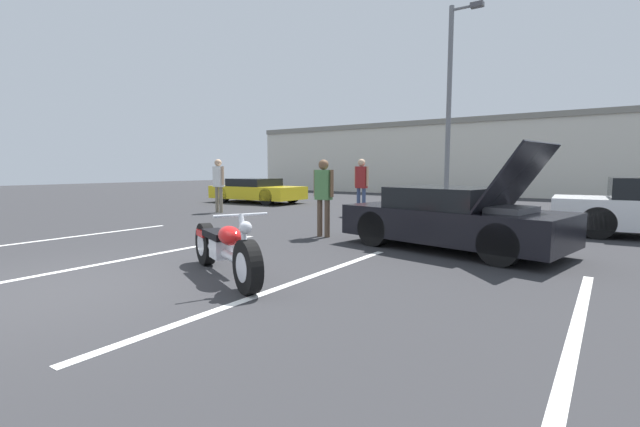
# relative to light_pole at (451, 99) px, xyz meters

# --- Properties ---
(ground_plane) EXTENTS (80.00, 80.00, 0.00)m
(ground_plane) POSITION_rel_light_pole_xyz_m (-0.50, -13.78, -4.11)
(ground_plane) COLOR #2D2D30
(parking_stripe_foreground) EXTENTS (0.12, 5.59, 0.01)m
(parking_stripe_foreground) POSITION_rel_light_pole_xyz_m (-4.79, -11.96, -4.10)
(parking_stripe_foreground) COLOR white
(parking_stripe_foreground) RESTS_ON ground
(parking_stripe_middle) EXTENTS (0.12, 5.59, 0.01)m
(parking_stripe_middle) POSITION_rel_light_pole_xyz_m (-1.54, -11.96, -4.10)
(parking_stripe_middle) COLOR white
(parking_stripe_middle) RESTS_ON ground
(parking_stripe_back) EXTENTS (0.12, 5.59, 0.01)m
(parking_stripe_back) POSITION_rel_light_pole_xyz_m (1.70, -11.96, -4.10)
(parking_stripe_back) COLOR white
(parking_stripe_back) RESTS_ON ground
(parking_stripe_far) EXTENTS (0.12, 5.59, 0.01)m
(parking_stripe_far) POSITION_rel_light_pole_xyz_m (4.95, -11.96, -4.10)
(parking_stripe_far) COLOR white
(parking_stripe_far) RESTS_ON ground
(far_building) EXTENTS (32.00, 4.20, 4.40)m
(far_building) POSITION_rel_light_pole_xyz_m (-0.50, 10.41, -1.77)
(far_building) COLOR beige
(far_building) RESTS_ON ground
(light_pole) EXTENTS (1.21, 0.28, 7.46)m
(light_pole) POSITION_rel_light_pole_xyz_m (0.00, 0.00, 0.00)
(light_pole) COLOR slate
(light_pole) RESTS_ON ground
(motorcycle) EXTENTS (2.35, 1.25, 0.97)m
(motorcycle) POSITION_rel_light_pole_xyz_m (0.70, -12.07, -3.70)
(motorcycle) COLOR black
(motorcycle) RESTS_ON ground
(show_car_hood_open) EXTENTS (4.30, 2.52, 1.95)m
(show_car_hood_open) POSITION_rel_light_pole_xyz_m (2.70, -8.18, -3.52)
(show_car_hood_open) COLOR black
(show_car_hood_open) RESTS_ON ground
(parked_car_left_row) EXTENTS (4.26, 1.99, 1.09)m
(parked_car_left_row) POSITION_rel_light_pole_xyz_m (-8.07, -1.92, -3.56)
(parked_car_left_row) COLOR yellow
(parked_car_left_row) RESTS_ON ground
(spectator_near_motorcycle) EXTENTS (0.52, 0.24, 1.85)m
(spectator_near_motorcycle) POSITION_rel_light_pole_xyz_m (-1.64, -3.87, -3.00)
(spectator_near_motorcycle) COLOR #38476B
(spectator_near_motorcycle) RESTS_ON ground
(spectator_by_show_car) EXTENTS (0.52, 0.24, 1.86)m
(spectator_by_show_car) POSITION_rel_light_pole_xyz_m (-6.17, -5.90, -2.99)
(spectator_by_show_car) COLOR gray
(spectator_by_show_car) RESTS_ON ground
(spectator_midground) EXTENTS (0.52, 0.23, 1.73)m
(spectator_midground) POSITION_rel_light_pole_xyz_m (-0.15, -8.29, -3.08)
(spectator_midground) COLOR brown
(spectator_midground) RESTS_ON ground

